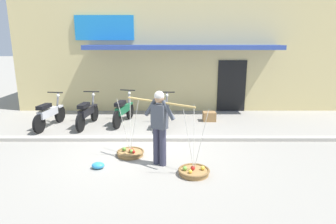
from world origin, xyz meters
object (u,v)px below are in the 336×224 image
at_px(fruit_vendor, 160,123).
at_px(motorcycle_second_in_row, 87,113).
at_px(fruit_basket_left_side, 194,171).
at_px(fruit_basket_right_side, 131,153).
at_px(motorcycle_third_in_row, 124,111).
at_px(motorcycle_nearest_shop, 49,114).
at_px(wooden_crate, 209,116).
at_px(motorcycle_end_of_row, 165,114).
at_px(plastic_litter_bag, 98,165).

distance_m(fruit_vendor, motorcycle_second_in_row, 3.91).
height_order(fruit_basket_left_side, motorcycle_second_in_row, fruit_basket_left_side).
height_order(fruit_basket_right_side, motorcycle_third_in_row, fruit_basket_right_side).
relative_size(motorcycle_nearest_shop, wooden_crate, 4.12).
distance_m(motorcycle_nearest_shop, motorcycle_second_in_row, 1.19).
xyz_separation_m(motorcycle_nearest_shop, wooden_crate, (5.26, 0.80, -0.29)).
height_order(motorcycle_end_of_row, wooden_crate, motorcycle_end_of_row).
distance_m(fruit_basket_left_side, wooden_crate, 4.28).
height_order(fruit_basket_right_side, motorcycle_nearest_shop, fruit_basket_right_side).
relative_size(motorcycle_end_of_row, wooden_crate, 4.14).
xyz_separation_m(motorcycle_second_in_row, motorcycle_third_in_row, (1.13, 0.31, 0.00)).
height_order(fruit_vendor, fruit_basket_right_side, fruit_vendor).
bearing_deg(plastic_litter_bag, motorcycle_third_in_row, 89.34).
xyz_separation_m(motorcycle_third_in_row, motorcycle_end_of_row, (1.41, -0.40, 0.00)).
bearing_deg(wooden_crate, fruit_basket_right_side, -126.92).
bearing_deg(motorcycle_second_in_row, motorcycle_third_in_row, 15.30).
xyz_separation_m(motorcycle_second_in_row, plastic_litter_bag, (1.09, -3.24, -0.38)).
height_order(fruit_vendor, fruit_basket_left_side, fruit_vendor).
bearing_deg(motorcycle_third_in_row, plastic_litter_bag, -90.66).
bearing_deg(wooden_crate, motorcycle_end_of_row, -154.09).
xyz_separation_m(fruit_basket_left_side, fruit_basket_right_side, (-1.47, 1.03, 0.00)).
xyz_separation_m(motorcycle_third_in_row, wooden_crate, (2.95, 0.34, -0.29)).
height_order(fruit_vendor, plastic_litter_bag, fruit_vendor).
height_order(fruit_vendor, motorcycle_second_in_row, fruit_vendor).
distance_m(fruit_vendor, fruit_basket_right_side, 1.27).
bearing_deg(motorcycle_third_in_row, fruit_basket_left_side, -61.95).
distance_m(fruit_basket_right_side, wooden_crate, 3.94).
xyz_separation_m(fruit_basket_left_side, motorcycle_third_in_row, (-2.04, 3.84, 0.38)).
height_order(motorcycle_nearest_shop, motorcycle_second_in_row, same).
bearing_deg(motorcycle_end_of_row, motorcycle_nearest_shop, -179.17).
bearing_deg(motorcycle_end_of_row, plastic_litter_bag, -114.80).
xyz_separation_m(fruit_basket_right_side, motorcycle_second_in_row, (-1.71, 2.50, 0.38)).
height_order(fruit_basket_left_side, plastic_litter_bag, fruit_basket_left_side).
bearing_deg(motorcycle_third_in_row, motorcycle_second_in_row, -164.70).
bearing_deg(fruit_vendor, fruit_basket_right_side, 144.96).
xyz_separation_m(motorcycle_second_in_row, wooden_crate, (4.08, 0.65, -0.29)).
bearing_deg(motorcycle_second_in_row, fruit_basket_right_side, -55.60).
height_order(fruit_vendor, wooden_crate, fruit_vendor).
xyz_separation_m(fruit_vendor, fruit_basket_right_side, (-0.73, 0.52, -0.90)).
relative_size(fruit_basket_right_side, motorcycle_end_of_row, 0.80).
bearing_deg(motorcycle_nearest_shop, motorcycle_third_in_row, 11.13).
distance_m(motorcycle_end_of_row, wooden_crate, 1.73).
bearing_deg(motorcycle_second_in_row, motorcycle_end_of_row, -2.07).
bearing_deg(motorcycle_end_of_row, fruit_basket_right_side, -109.11).
height_order(fruit_basket_right_side, motorcycle_end_of_row, fruit_basket_right_side).
bearing_deg(fruit_basket_right_side, motorcycle_second_in_row, 124.40).
bearing_deg(motorcycle_nearest_shop, wooden_crate, 8.64).
distance_m(motorcycle_second_in_row, wooden_crate, 4.14).
distance_m(fruit_vendor, motorcycle_end_of_row, 2.97).
bearing_deg(fruit_vendor, fruit_basket_left_side, -35.20).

